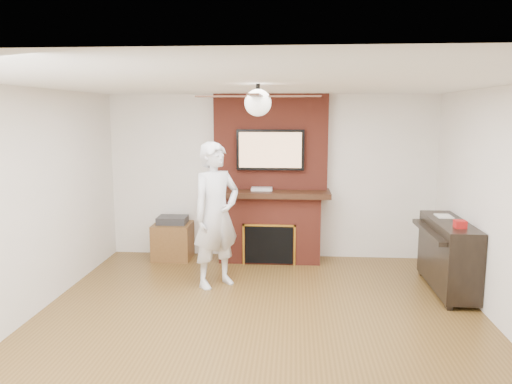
# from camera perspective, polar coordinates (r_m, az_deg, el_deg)

# --- Properties ---
(room_shell) EXTENTS (5.36, 5.86, 2.86)m
(room_shell) POSITION_cam_1_polar(r_m,az_deg,el_deg) (4.97, 0.21, -2.26)
(room_shell) COLOR brown
(room_shell) RESTS_ON ground
(fireplace) EXTENTS (1.78, 0.64, 2.50)m
(fireplace) POSITION_cam_1_polar(r_m,az_deg,el_deg) (7.52, 1.63, -0.35)
(fireplace) COLOR maroon
(fireplace) RESTS_ON ground
(tv) EXTENTS (1.00, 0.08, 0.60)m
(tv) POSITION_cam_1_polar(r_m,az_deg,el_deg) (7.39, 1.64, 4.84)
(tv) COLOR black
(tv) RESTS_ON fireplace
(ceiling_fan) EXTENTS (1.21, 1.21, 0.31)m
(ceiling_fan) POSITION_cam_1_polar(r_m,az_deg,el_deg) (4.87, 0.22, 10.31)
(ceiling_fan) COLOR black
(ceiling_fan) RESTS_ON room_shell
(person) EXTENTS (0.81, 0.80, 1.86)m
(person) POSITION_cam_1_polar(r_m,az_deg,el_deg) (6.39, -4.57, -2.65)
(person) COLOR silver
(person) RESTS_ON ground
(side_table) EXTENTS (0.57, 0.57, 0.66)m
(side_table) POSITION_cam_1_polar(r_m,az_deg,el_deg) (7.81, -9.47, -5.32)
(side_table) COLOR brown
(side_table) RESTS_ON ground
(piano) EXTENTS (0.51, 1.37, 0.99)m
(piano) POSITION_cam_1_polar(r_m,az_deg,el_deg) (6.72, 21.04, -6.60)
(piano) COLOR black
(piano) RESTS_ON ground
(cable_box) EXTENTS (0.31, 0.18, 0.04)m
(cable_box) POSITION_cam_1_polar(r_m,az_deg,el_deg) (7.41, 0.66, 0.35)
(cable_box) COLOR silver
(cable_box) RESTS_ON fireplace
(candle_orange) EXTENTS (0.07, 0.07, 0.12)m
(candle_orange) POSITION_cam_1_polar(r_m,az_deg,el_deg) (7.52, 1.12, -7.66)
(candle_orange) COLOR orange
(candle_orange) RESTS_ON ground
(candle_cream) EXTENTS (0.08, 0.08, 0.13)m
(candle_cream) POSITION_cam_1_polar(r_m,az_deg,el_deg) (7.57, 2.32, -7.55)
(candle_cream) COLOR beige
(candle_cream) RESTS_ON ground
(candle_blue) EXTENTS (0.06, 0.06, 0.08)m
(candle_blue) POSITION_cam_1_polar(r_m,az_deg,el_deg) (7.56, 2.87, -7.76)
(candle_blue) COLOR #386DAA
(candle_blue) RESTS_ON ground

